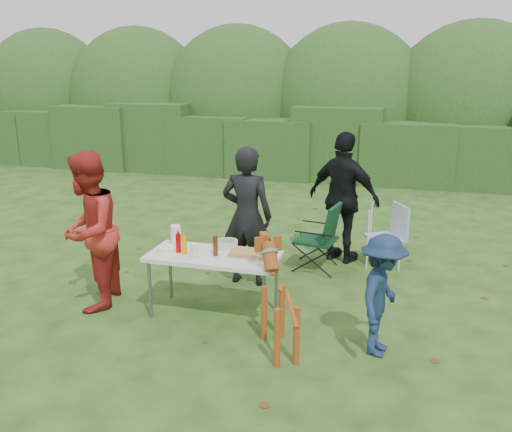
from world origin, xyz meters
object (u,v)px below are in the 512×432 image
(lawn_chair, at_px, (385,235))
(camping_chair, at_px, (316,236))
(person_cook, at_px, (247,216))
(ketchup_bottle, at_px, (178,243))
(person_black_puffy, at_px, (344,198))
(paper_towel_roll, at_px, (176,236))
(child, at_px, (382,295))
(mustard_bottle, at_px, (184,245))
(folding_table, at_px, (213,259))
(person_red_jacket, at_px, (89,231))
(beer_bottle, at_px, (215,246))
(dog, at_px, (280,304))

(lawn_chair, bearing_deg, camping_chair, -3.74)
(person_cook, relative_size, ketchup_bottle, 8.41)
(person_cook, xyz_separation_m, camping_chair, (0.79, 0.75, -0.44))
(person_black_puffy, height_order, paper_towel_roll, person_black_puffy)
(camping_chair, relative_size, paper_towel_roll, 3.76)
(child, distance_m, mustard_bottle, 2.27)
(folding_table, distance_m, person_cook, 1.07)
(person_red_jacket, distance_m, person_black_puffy, 3.62)
(person_cook, bearing_deg, beer_bottle, 88.02)
(person_cook, height_order, mustard_bottle, person_cook)
(person_red_jacket, xyz_separation_m, beer_bottle, (1.52, 0.15, -0.08))
(child, xyz_separation_m, mustard_bottle, (-2.24, 0.32, 0.21))
(folding_table, xyz_separation_m, camping_chair, (0.88, 1.78, -0.20))
(dog, xyz_separation_m, beer_bottle, (-0.90, 0.60, 0.34))
(paper_towel_roll, bearing_deg, beer_bottle, -18.18)
(paper_towel_roll, bearing_deg, folding_table, -16.04)
(person_black_puffy, bearing_deg, person_cook, 70.02)
(child, height_order, camping_chair, child)
(child, distance_m, dog, 1.02)
(paper_towel_roll, bearing_deg, person_cook, 55.08)
(paper_towel_roll, bearing_deg, mustard_bottle, -47.60)
(camping_chair, xyz_separation_m, mustard_bottle, (-1.21, -1.85, 0.35))
(child, relative_size, lawn_chair, 1.39)
(folding_table, bearing_deg, mustard_bottle, -167.79)
(person_cook, xyz_separation_m, paper_towel_roll, (-0.62, -0.88, -0.05))
(person_red_jacket, height_order, person_black_puffy, person_black_puffy)
(dog, bearing_deg, ketchup_bottle, 37.84)
(mustard_bottle, relative_size, beer_bottle, 0.83)
(folding_table, distance_m, camping_chair, 2.00)
(mustard_bottle, relative_size, paper_towel_roll, 0.77)
(child, height_order, dog, child)
(paper_towel_roll, bearing_deg, child, -12.40)
(camping_chair, relative_size, mustard_bottle, 4.89)
(person_black_puffy, bearing_deg, paper_towel_roll, 73.15)
(beer_bottle, bearing_deg, ketchup_bottle, -179.35)
(child, height_order, ketchup_bottle, child)
(dog, relative_size, mustard_bottle, 5.51)
(mustard_bottle, bearing_deg, person_cook, 69.42)
(person_red_jacket, distance_m, ketchup_bottle, 1.09)
(person_black_puffy, bearing_deg, person_red_jacket, 64.89)
(folding_table, height_order, lawn_chair, lawn_chair)
(person_red_jacket, xyz_separation_m, person_black_puffy, (2.68, 2.42, 0.02))
(lawn_chair, relative_size, ketchup_bottle, 4.10)
(mustard_bottle, xyz_separation_m, paper_towel_roll, (-0.20, 0.22, 0.03))
(person_black_puffy, height_order, lawn_chair, person_black_puffy)
(mustard_bottle, bearing_deg, person_red_jacket, -174.15)
(folding_table, xyz_separation_m, paper_towel_roll, (-0.53, 0.15, 0.18))
(person_red_jacket, bearing_deg, child, 73.10)
(person_red_jacket, distance_m, beer_bottle, 1.53)
(lawn_chair, xyz_separation_m, mustard_bottle, (-2.15, -2.31, 0.39))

